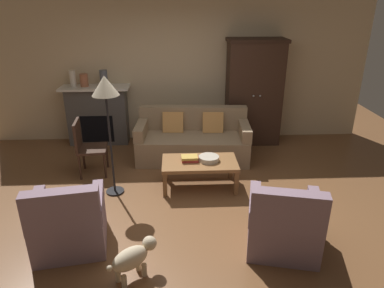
{
  "coord_description": "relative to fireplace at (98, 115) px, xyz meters",
  "views": [
    {
      "loc": [
        -0.07,
        -4.18,
        2.66
      ],
      "look_at": [
        0.17,
        0.81,
        0.55
      ],
      "focal_mm": 32.98,
      "sensor_mm": 36.0,
      "label": 1
    }
  ],
  "objects": [
    {
      "name": "ground_plane",
      "position": [
        1.55,
        -2.3,
        -0.57
      ],
      "size": [
        9.6,
        9.6,
        0.0
      ],
      "primitive_type": "plane",
      "color": "brown"
    },
    {
      "name": "back_wall",
      "position": [
        1.55,
        0.25,
        0.83
      ],
      "size": [
        7.2,
        0.1,
        2.8
      ],
      "primitive_type": "cube",
      "color": "beige",
      "rests_on": "ground"
    },
    {
      "name": "fireplace",
      "position": [
        0.0,
        0.0,
        0.0
      ],
      "size": [
        1.26,
        0.48,
        1.12
      ],
      "color": "#4C4947",
      "rests_on": "ground"
    },
    {
      "name": "armoire",
      "position": [
        2.95,
        -0.08,
        0.42
      ],
      "size": [
        1.06,
        0.57,
        1.96
      ],
      "color": "#382319",
      "rests_on": "ground"
    },
    {
      "name": "couch",
      "position": [
        1.77,
        -0.79,
        -0.25
      ],
      "size": [
        1.97,
        0.97,
        0.86
      ],
      "color": "#937A5B",
      "rests_on": "ground"
    },
    {
      "name": "coffee_table",
      "position": [
        1.82,
        -1.83,
        -0.2
      ],
      "size": [
        1.1,
        0.6,
        0.42
      ],
      "color": "olive",
      "rests_on": "ground"
    },
    {
      "name": "fruit_bowl",
      "position": [
        1.95,
        -1.81,
        -0.11
      ],
      "size": [
        0.3,
        0.3,
        0.07
      ],
      "primitive_type": "cylinder",
      "color": "beige",
      "rests_on": "coffee_table"
    },
    {
      "name": "book_stack",
      "position": [
        1.67,
        -1.81,
        -0.11
      ],
      "size": [
        0.26,
        0.18,
        0.08
      ],
      "color": "#B73833",
      "rests_on": "coffee_table"
    },
    {
      "name": "mantel_vase_cream",
      "position": [
        -0.38,
        -0.02,
        0.7
      ],
      "size": [
        0.11,
        0.11,
        0.3
      ],
      "primitive_type": "cylinder",
      "color": "beige",
      "rests_on": "fireplace"
    },
    {
      "name": "mantel_vase_terracotta",
      "position": [
        -0.18,
        -0.02,
        0.67
      ],
      "size": [
        0.15,
        0.15,
        0.23
      ],
      "primitive_type": "cylinder",
      "color": "#A86042",
      "rests_on": "fireplace"
    },
    {
      "name": "mantel_vase_slate",
      "position": [
        0.18,
        -0.02,
        0.7
      ],
      "size": [
        0.14,
        0.14,
        0.3
      ],
      "primitive_type": "cylinder",
      "color": "#565B66",
      "rests_on": "fireplace"
    },
    {
      "name": "armchair_near_left",
      "position": [
        0.27,
        -3.14,
        -0.25
      ],
      "size": [
        0.88,
        0.88,
        0.88
      ],
      "color": "gray",
      "rests_on": "ground"
    },
    {
      "name": "armchair_near_right",
      "position": [
        2.65,
        -3.28,
        -0.25
      ],
      "size": [
        0.92,
        0.92,
        0.88
      ],
      "color": "gray",
      "rests_on": "ground"
    },
    {
      "name": "side_chair_wooden",
      "position": [
        0.07,
        -1.32,
        -0.06
      ],
      "size": [
        0.48,
        0.48,
        0.9
      ],
      "color": "#382319",
      "rests_on": "ground"
    },
    {
      "name": "floor_lamp",
      "position": [
        0.57,
        -1.93,
        0.92
      ],
      "size": [
        0.36,
        0.36,
        1.72
      ],
      "color": "black",
      "rests_on": "ground"
    },
    {
      "name": "dog",
      "position": [
        1.02,
        -3.65,
        -0.32
      ],
      "size": [
        0.48,
        0.43,
        0.39
      ],
      "color": "beige",
      "rests_on": "ground"
    }
  ]
}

